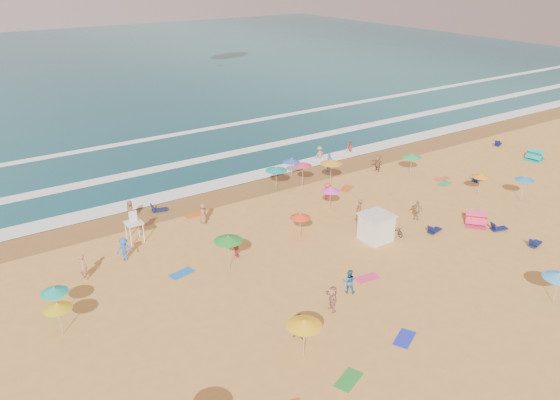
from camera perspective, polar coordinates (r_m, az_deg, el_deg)
ground at (r=40.72m, az=4.44°, el=-4.85°), size 220.00×220.00×0.00m
ocean at (r=115.74m, az=-22.65°, el=12.37°), size 220.00×140.00×0.18m
wet_sand at (r=50.11m, az=-4.36°, el=0.88°), size 220.00×220.00×0.00m
surf_foam at (r=57.42m, az=-8.74°, el=3.81°), size 200.00×18.70×0.05m
cabana at (r=41.73m, az=10.01°, el=-2.87°), size 2.00×2.00×2.00m
cabana_roof at (r=41.27m, az=10.11°, el=-1.55°), size 2.20×2.20×0.12m
bicycle at (r=43.03m, az=12.07°, el=-3.06°), size 0.75×1.64×0.83m
lifeguard_stand at (r=42.27m, az=-14.97°, el=-2.91°), size 1.20×1.20×2.10m
beach_umbrellas at (r=39.81m, az=2.97°, el=-2.14°), size 50.74×28.00×0.80m
loungers at (r=42.16m, az=12.58°, el=-4.07°), size 55.21×28.58×0.34m
towels at (r=40.89m, az=7.98°, el=-4.87°), size 31.05×23.24×0.03m
popup_tents at (r=54.99m, az=22.88°, el=1.79°), size 20.42×8.77×1.20m
beachgoers at (r=43.59m, az=0.42°, el=-1.55°), size 45.55×23.98×2.14m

